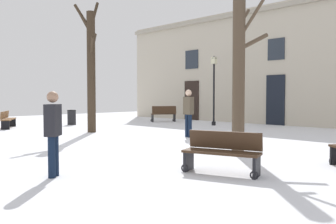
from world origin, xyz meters
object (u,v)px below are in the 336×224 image
(streetlamp, at_px, (214,83))
(bench_by_litter_bin, at_px, (222,152))
(person_by_shop_door, at_px, (53,130))
(bench_near_center_tree, at_px, (164,114))
(tree_near_facade, at_px, (239,67))
(litter_bin, at_px, (72,117))
(bench_facing_shops, at_px, (8,119))
(tree_foreground, at_px, (91,66))
(person_near_bench, at_px, (188,111))

(streetlamp, height_order, bench_by_litter_bin, streetlamp)
(streetlamp, relative_size, person_by_shop_door, 2.23)
(bench_by_litter_bin, bearing_deg, bench_near_center_tree, 122.60)
(tree_near_facade, distance_m, bench_by_litter_bin, 3.36)
(litter_bin, relative_size, bench_near_center_tree, 0.53)
(bench_facing_shops, relative_size, person_by_shop_door, 1.10)
(tree_foreground, relative_size, streetlamp, 1.56)
(litter_bin, bearing_deg, tree_foreground, -19.11)
(bench_facing_shops, bearing_deg, litter_bin, -66.44)
(litter_bin, bearing_deg, tree_near_facade, -8.24)
(tree_foreground, relative_size, person_near_bench, 3.20)
(tree_foreground, height_order, person_by_shop_door, tree_foreground)
(tree_near_facade, xyz_separation_m, person_by_shop_door, (-0.90, -5.03, -1.44))
(person_near_bench, bearing_deg, bench_near_center_tree, -31.17)
(bench_facing_shops, height_order, person_near_bench, person_near_bench)
(tree_near_facade, xyz_separation_m, bench_by_litter_bin, (1.23, -2.47, -1.92))
(tree_foreground, distance_m, litter_bin, 5.05)
(tree_near_facade, distance_m, person_near_bench, 4.11)
(person_near_bench, bearing_deg, bench_facing_shops, 27.47)
(tree_foreground, xyz_separation_m, bench_near_center_tree, (-2.22, 6.59, -2.36))
(tree_foreground, relative_size, tree_near_facade, 1.12)
(tree_near_facade, height_order, person_by_shop_door, tree_near_facade)
(bench_by_litter_bin, bearing_deg, litter_bin, 144.80)
(person_near_bench, distance_m, person_by_shop_door, 7.29)
(tree_foreground, xyz_separation_m, bench_facing_shops, (-4.60, -1.81, -2.40))
(tree_near_facade, xyz_separation_m, bench_facing_shops, (-12.30, -1.54, -1.91))
(bench_near_center_tree, bearing_deg, person_near_bench, 82.05)
(person_near_bench, relative_size, person_by_shop_door, 1.09)
(streetlamp, distance_m, bench_facing_shops, 10.60)
(tree_near_facade, relative_size, person_by_shop_door, 3.10)
(tree_foreground, height_order, tree_near_facade, tree_foreground)
(litter_bin, relative_size, bench_by_litter_bin, 0.49)
(bench_by_litter_bin, xyz_separation_m, person_near_bench, (-4.67, 4.27, 0.59))
(tree_foreground, distance_m, bench_by_litter_bin, 9.65)
(streetlamp, height_order, litter_bin, streetlamp)
(tree_near_facade, distance_m, person_by_shop_door, 5.31)
(tree_foreground, bearing_deg, bench_near_center_tree, 108.61)
(streetlamp, height_order, bench_near_center_tree, streetlamp)
(bench_facing_shops, bearing_deg, person_by_shop_door, -166.07)
(litter_bin, xyz_separation_m, person_near_bench, (8.44, 0.08, 0.61))
(bench_by_litter_bin, height_order, person_near_bench, person_near_bench)
(tree_foreground, bearing_deg, streetlamp, 76.62)
(tree_near_facade, height_order, person_near_bench, tree_near_facade)
(tree_foreground, xyz_separation_m, streetlamp, (1.57, 6.62, -0.58))
(streetlamp, xyz_separation_m, litter_bin, (-5.75, -5.17, -1.86))
(tree_near_facade, height_order, bench_by_litter_bin, tree_near_facade)
(streetlamp, bearing_deg, bench_by_litter_bin, -51.81)
(bench_near_center_tree, height_order, bench_facing_shops, bench_near_center_tree)
(bench_facing_shops, distance_m, person_near_bench, 9.48)
(tree_foreground, bearing_deg, person_near_bench, 19.71)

